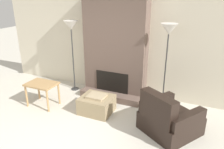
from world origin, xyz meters
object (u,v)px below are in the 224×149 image
(ottoman, at_px, (97,104))
(side_table, at_px, (42,87))
(armchair, at_px, (167,120))
(floor_lamp_left, at_px, (71,29))
(floor_lamp_right, at_px, (169,33))

(ottoman, relative_size, side_table, 1.01)
(ottoman, distance_m, side_table, 1.37)
(armchair, distance_m, side_table, 2.92)
(side_table, distance_m, floor_lamp_left, 1.63)
(floor_lamp_left, xyz_separation_m, floor_lamp_right, (2.44, 0.00, 0.06))
(floor_lamp_right, bearing_deg, side_table, -157.67)
(armchair, distance_m, floor_lamp_left, 3.23)
(armchair, distance_m, floor_lamp_right, 1.80)
(side_table, bearing_deg, ottoman, 9.69)
(floor_lamp_left, bearing_deg, side_table, -99.89)
(floor_lamp_left, bearing_deg, floor_lamp_right, 0.00)
(armchair, xyz_separation_m, side_table, (-2.91, -0.08, 0.22))
(armchair, height_order, floor_lamp_left, floor_lamp_left)
(ottoman, xyz_separation_m, floor_lamp_left, (-1.13, 0.85, 1.49))
(armchair, bearing_deg, floor_lamp_left, 13.17)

